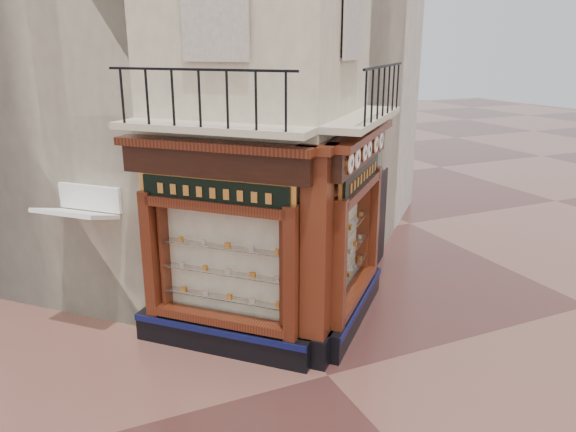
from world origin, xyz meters
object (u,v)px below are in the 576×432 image
corner_pilaster (316,262)px  clock_d (369,149)px  clock_a (350,163)px  clock_c (364,152)px  clock_b (357,158)px  clock_e (375,144)px  awning (89,330)px  signboard_left (214,192)px  clock_f (380,140)px  signboard_right (361,176)px

corner_pilaster → clock_d: corner_pilaster is taller
clock_a → clock_c: clock_a is taller
clock_d → clock_b: bearing=-180.0°
clock_c → corner_pilaster: bearing=163.7°
clock_b → clock_e: 1.55m
awning → signboard_left: bearing=-176.4°
clock_f → signboard_right: (-0.92, -0.76, -0.52)m
clock_e → signboard_left: size_ratio=0.17×
clock_e → signboard_left: bearing=141.8°
corner_pilaster → clock_f: bearing=-8.3°
clock_a → signboard_left: (-2.06, 1.01, -0.52)m
clock_a → clock_c: 1.03m
clock_b → signboard_right: bearing=7.4°
clock_b → clock_c: size_ratio=1.17×
awning → signboard_left: (2.17, -1.91, 3.10)m
signboard_right → awning: bearing=114.5°
clock_a → clock_b: (0.33, 0.33, 0.00)m
clock_a → clock_c: (0.73, 0.73, 0.00)m
corner_pilaster → clock_b: 1.94m
clock_a → clock_f: bearing=0.0°
clock_f → awning: clock_f is taller
clock_a → clock_f: (1.78, 1.78, 0.00)m
clock_b → clock_d: 0.95m
clock_b → signboard_left: (-2.40, 0.68, -0.52)m
clock_e → signboard_left: (-3.49, -0.42, -0.52)m
clock_d → signboard_left: (-3.06, 0.01, -0.52)m
clock_a → clock_c: size_ratio=1.11×
clock_d → signboard_right: 0.54m
corner_pilaster → clock_b: corner_pilaster is taller
clock_a → clock_b: clock_b is taller
corner_pilaster → signboard_right: (1.46, 1.01, 1.15)m
signboard_left → clock_e: bearing=-128.2°
clock_d → signboard_left: size_ratio=0.16×
clock_d → clock_e: clock_e is taller
clock_a → clock_f: 2.51m
signboard_left → clock_b: bearing=-150.9°
awning → clock_d: bearing=-155.2°
clock_b → clock_e: bearing=-0.0°
corner_pilaster → clock_d: (1.60, 1.00, 1.67)m
clock_a → clock_e: bearing=0.0°
clock_c → signboard_left: size_ratio=0.16×
clock_d → clock_a: bearing=-180.0°
clock_c → signboard_right: size_ratio=0.17×
clock_c → clock_f: (1.05, 1.05, 0.00)m
clock_d → signboard_right: size_ratio=0.17×
clock_b → signboard_right: clock_b is taller
awning → signboard_left: size_ratio=0.66×
clock_e → clock_c: bearing=180.0°
clock_a → signboard_left: 2.36m
corner_pilaster → clock_c: size_ratio=11.61×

